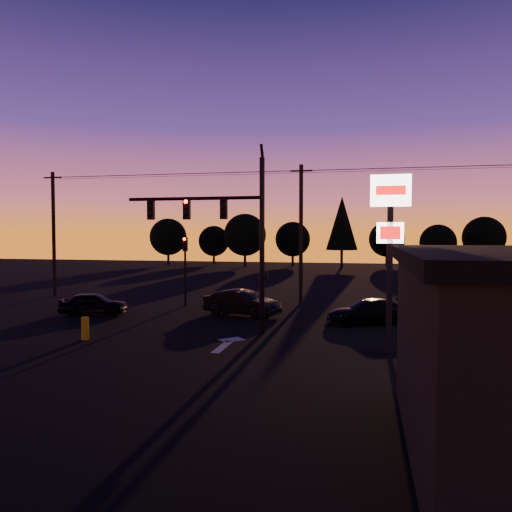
{
  "coord_description": "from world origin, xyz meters",
  "views": [
    {
      "loc": [
        6.09,
        -18.14,
        4.58
      ],
      "look_at": [
        1.0,
        5.0,
        3.5
      ],
      "focal_mm": 35.0,
      "sensor_mm": 36.0,
      "label": 1
    }
  ],
  "objects_px": {
    "traffic_signal_mast": "(228,226)",
    "pylon_sign": "(390,225)",
    "secondary_signal": "(185,261)",
    "car_right": "(368,311)",
    "bollard": "(85,328)",
    "car_mid": "(242,303)",
    "car_left": "(93,304)"
  },
  "relations": [
    {
      "from": "car_mid",
      "to": "car_right",
      "type": "height_order",
      "value": "car_mid"
    },
    {
      "from": "traffic_signal_mast",
      "to": "pylon_sign",
      "type": "xyz_separation_m",
      "value": [
        7.1,
        -2.49,
        -0.02
      ]
    },
    {
      "from": "bollard",
      "to": "car_right",
      "type": "height_order",
      "value": "car_right"
    },
    {
      "from": "secondary_signal",
      "to": "car_left",
      "type": "xyz_separation_m",
      "value": [
        -3.83,
        -4.39,
        -2.23
      ]
    },
    {
      "from": "traffic_signal_mast",
      "to": "secondary_signal",
      "type": "relative_size",
      "value": 1.97
    },
    {
      "from": "traffic_signal_mast",
      "to": "car_right",
      "type": "height_order",
      "value": "traffic_signal_mast"
    },
    {
      "from": "traffic_signal_mast",
      "to": "pylon_sign",
      "type": "distance_m",
      "value": 7.52
    },
    {
      "from": "bollard",
      "to": "secondary_signal",
      "type": "bearing_deg",
      "value": 86.26
    },
    {
      "from": "bollard",
      "to": "car_mid",
      "type": "distance_m",
      "value": 9.09
    },
    {
      "from": "car_left",
      "to": "bollard",
      "type": "bearing_deg",
      "value": -168.47
    },
    {
      "from": "traffic_signal_mast",
      "to": "car_left",
      "type": "distance_m",
      "value": 10.22
    },
    {
      "from": "bollard",
      "to": "car_left",
      "type": "distance_m",
      "value": 6.79
    },
    {
      "from": "secondary_signal",
      "to": "car_left",
      "type": "height_order",
      "value": "secondary_signal"
    },
    {
      "from": "car_mid",
      "to": "car_right",
      "type": "bearing_deg",
      "value": -81.49
    },
    {
      "from": "traffic_signal_mast",
      "to": "pylon_sign",
      "type": "bearing_deg",
      "value": -19.36
    },
    {
      "from": "secondary_signal",
      "to": "pylon_sign",
      "type": "xyz_separation_m",
      "value": [
        12.0,
        -9.99,
        2.05
      ]
    },
    {
      "from": "pylon_sign",
      "to": "car_left",
      "type": "height_order",
      "value": "pylon_sign"
    },
    {
      "from": "bollard",
      "to": "car_left",
      "type": "bearing_deg",
      "value": 117.66
    },
    {
      "from": "pylon_sign",
      "to": "bollard",
      "type": "distance_m",
      "value": 13.44
    },
    {
      "from": "traffic_signal_mast",
      "to": "secondary_signal",
      "type": "xyz_separation_m",
      "value": [
        -4.9,
        7.49,
        -2.07
      ]
    },
    {
      "from": "car_left",
      "to": "car_mid",
      "type": "relative_size",
      "value": 0.85
    },
    {
      "from": "car_mid",
      "to": "traffic_signal_mast",
      "type": "bearing_deg",
      "value": -156.53
    },
    {
      "from": "bollard",
      "to": "car_left",
      "type": "height_order",
      "value": "car_left"
    },
    {
      "from": "traffic_signal_mast",
      "to": "bollard",
      "type": "relative_size",
      "value": 8.8
    },
    {
      "from": "pylon_sign",
      "to": "car_mid",
      "type": "bearing_deg",
      "value": 136.88
    },
    {
      "from": "traffic_signal_mast",
      "to": "pylon_sign",
      "type": "height_order",
      "value": "traffic_signal_mast"
    },
    {
      "from": "secondary_signal",
      "to": "car_right",
      "type": "bearing_deg",
      "value": -19.22
    },
    {
      "from": "secondary_signal",
      "to": "car_mid",
      "type": "bearing_deg",
      "value": -33.11
    },
    {
      "from": "traffic_signal_mast",
      "to": "car_right",
      "type": "distance_m",
      "value": 8.46
    },
    {
      "from": "car_right",
      "to": "car_left",
      "type": "bearing_deg",
      "value": -110.97
    },
    {
      "from": "secondary_signal",
      "to": "car_right",
      "type": "distance_m",
      "value": 12.12
    },
    {
      "from": "bollard",
      "to": "pylon_sign",
      "type": "bearing_deg",
      "value": 1.86
    }
  ]
}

